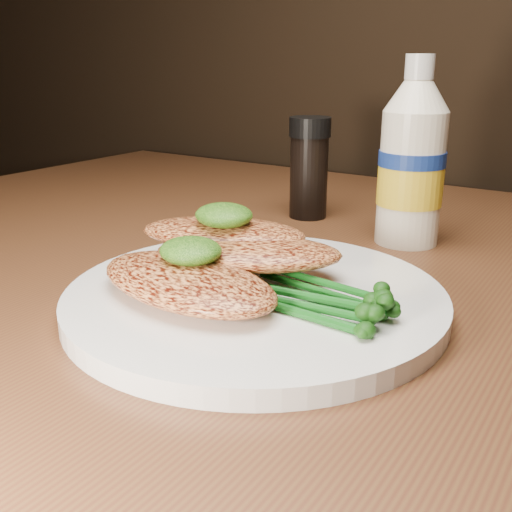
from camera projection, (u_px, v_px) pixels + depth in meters
The scene contains 9 objects.
plate at pixel (255, 298), 0.46m from camera, with size 0.29×0.29×0.02m, color white.
chicken_front at pixel (187, 282), 0.44m from camera, with size 0.16×0.09×0.03m, color #EE904B.
chicken_mid at pixel (249, 253), 0.48m from camera, with size 0.15×0.07×0.02m, color #EE904B.
chicken_back at pixel (223, 233), 0.50m from camera, with size 0.14×0.07×0.02m, color #EE904B.
pesto_front at pixel (191, 251), 0.44m from camera, with size 0.05×0.05×0.02m, color #083407.
pesto_back at pixel (224, 215), 0.49m from camera, with size 0.05×0.05×0.02m, color #083407.
broccolini_bundle at pixel (312, 292), 0.43m from camera, with size 0.14×0.10×0.02m, color #135717, non-canonical shape.
mayo_bottle at pixel (413, 152), 0.59m from camera, with size 0.07×0.07×0.19m, color white, non-canonical shape.
pepper_grinder at pixel (309, 168), 0.70m from camera, with size 0.05×0.05×0.12m, color black, non-canonical shape.
Camera 1 is at (0.27, 0.55, 0.94)m, focal length 41.92 mm.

